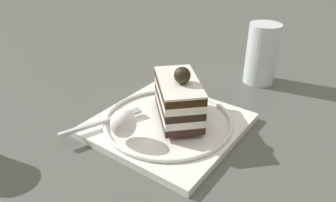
{
  "coord_description": "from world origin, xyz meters",
  "views": [
    {
      "loc": [
        -0.23,
        0.34,
        0.28
      ],
      "look_at": [
        0.02,
        0.02,
        0.05
      ],
      "focal_mm": 34.18,
      "sensor_mm": 36.0,
      "label": 1
    }
  ],
  "objects": [
    {
      "name": "fork",
      "position": [
        0.08,
        0.09,
        0.02
      ],
      "size": [
        0.05,
        0.12,
        0.0
      ],
      "color": "silver",
      "rests_on": "dessert_plate"
    },
    {
      "name": "dessert_plate",
      "position": [
        0.02,
        0.02,
        0.01
      ],
      "size": [
        0.21,
        0.21,
        0.02
      ],
      "color": "white",
      "rests_on": "ground_plane"
    },
    {
      "name": "drink_glass_far",
      "position": [
        -0.02,
        -0.22,
        0.05
      ],
      "size": [
        0.06,
        0.06,
        0.11
      ],
      "color": "silver",
      "rests_on": "ground_plane"
    },
    {
      "name": "whipped_cream_dollop",
      "position": [
        0.04,
        0.1,
        0.04
      ],
      "size": [
        0.04,
        0.04,
        0.04
      ],
      "primitive_type": "ellipsoid",
      "color": "white",
      "rests_on": "dessert_plate"
    },
    {
      "name": "cake_slice",
      "position": [
        0.01,
        0.01,
        0.05
      ],
      "size": [
        0.12,
        0.12,
        0.08
      ],
      "color": "#301C15",
      "rests_on": "dessert_plate"
    },
    {
      "name": "ground_plane",
      "position": [
        0.0,
        0.0,
        0.0
      ],
      "size": [
        2.4,
        2.4,
        0.0
      ],
      "primitive_type": "plane",
      "color": "#4F524D"
    }
  ]
}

